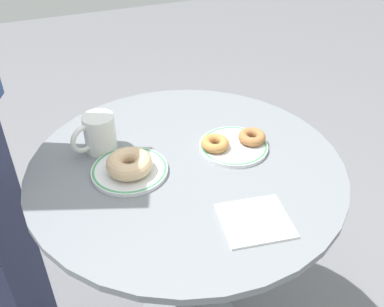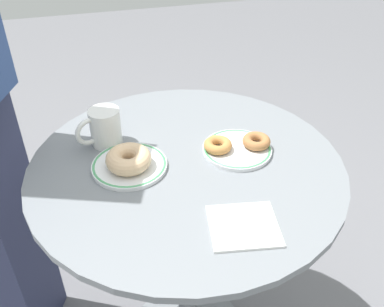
{
  "view_description": "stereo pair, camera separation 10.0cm",
  "coord_description": "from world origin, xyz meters",
  "views": [
    {
      "loc": [
        -0.29,
        -0.76,
        1.35
      ],
      "look_at": [
        0.01,
        -0.01,
        0.76
      ],
      "focal_mm": 40.19,
      "sensor_mm": 36.0,
      "label": 1
    },
    {
      "loc": [
        -0.2,
        -0.79,
        1.35
      ],
      "look_at": [
        0.01,
        -0.01,
        0.76
      ],
      "focal_mm": 40.19,
      "sensor_mm": 36.0,
      "label": 2
    }
  ],
  "objects": [
    {
      "name": "donut_old_fashioned",
      "position": [
        0.08,
        0.02,
        0.75
      ],
      "size": [
        0.1,
        0.1,
        0.02
      ],
      "primitive_type": "torus",
      "rotation": [
        0.0,
        0.0,
        4.01
      ],
      "color": "#BC7F42",
      "rests_on": "plate_right"
    },
    {
      "name": "paper_napkin",
      "position": [
        0.06,
        -0.23,
        0.73
      ],
      "size": [
        0.15,
        0.14,
        0.01
      ],
      "primitive_type": "cube",
      "rotation": [
        0.0,
        0.0,
        -0.16
      ],
      "color": "white",
      "rests_on": "cafe_table"
    },
    {
      "name": "donut_glazed",
      "position": [
        -0.13,
        0.01,
        0.76
      ],
      "size": [
        0.13,
        0.13,
        0.04
      ],
      "primitive_type": "torus",
      "rotation": [
        0.0,
        0.0,
        6.03
      ],
      "color": "#E0B789",
      "rests_on": "plate_left"
    },
    {
      "name": "donut_cinnamon",
      "position": [
        0.18,
        0.01,
        0.75
      ],
      "size": [
        0.1,
        0.1,
        0.02
      ],
      "primitive_type": "torus",
      "rotation": [
        0.0,
        0.0,
        2.32
      ],
      "color": "#A36B3D",
      "rests_on": "plate_right"
    },
    {
      "name": "coffee_mug",
      "position": [
        -0.18,
        0.13,
        0.78
      ],
      "size": [
        0.11,
        0.08,
        0.09
      ],
      "color": "white",
      "rests_on": "cafe_table"
    },
    {
      "name": "plate_right",
      "position": [
        0.13,
        0.01,
        0.74
      ],
      "size": [
        0.17,
        0.17,
        0.01
      ],
      "color": "white",
      "rests_on": "cafe_table"
    },
    {
      "name": "plate_left",
      "position": [
        -0.13,
        0.02,
        0.74
      ],
      "size": [
        0.18,
        0.18,
        0.01
      ],
      "color": "white",
      "rests_on": "cafe_table"
    },
    {
      "name": "cafe_table",
      "position": [
        0.0,
        0.0,
        0.52
      ],
      "size": [
        0.75,
        0.75,
        0.73
      ],
      "color": "slate",
      "rests_on": "ground"
    }
  ]
}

